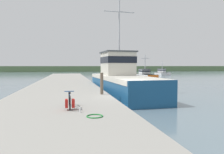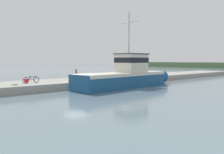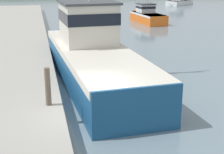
# 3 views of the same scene
# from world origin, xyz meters

# --- Properties ---
(ground_plane) EXTENTS (320.00, 320.00, 0.00)m
(ground_plane) POSITION_xyz_m (0.00, 0.00, 0.00)
(ground_plane) COLOR slate
(dock_pier) EXTENTS (6.34, 80.00, 0.76)m
(dock_pier) POSITION_xyz_m (-4.08, 0.00, 0.38)
(dock_pier) COLOR gray
(dock_pier) RESTS_ON ground_plane
(fishing_boat_main) EXTENTS (4.13, 14.92, 8.79)m
(fishing_boat_main) POSITION_xyz_m (1.09, 6.21, 1.39)
(fishing_boat_main) COLOR navy
(fishing_boat_main) RESTS_ON ground_plane
(bicycle_touring) EXTENTS (0.45, 1.73, 0.70)m
(bicycle_touring) POSITION_xyz_m (-3.48, -3.56, 1.08)
(bicycle_touring) COLOR black
(bicycle_touring) RESTS_ON dock_pier
(mooring_post) EXTENTS (0.21, 0.21, 1.42)m
(mooring_post) POSITION_xyz_m (-1.41, 0.85, 1.47)
(mooring_post) COLOR brown
(mooring_post) RESTS_ON dock_pier
(hose_coil) EXTENTS (0.62, 0.62, 0.04)m
(hose_coil) POSITION_xyz_m (-2.58, -5.32, 0.78)
(hose_coil) COLOR #197A2D
(hose_coil) RESTS_ON dock_pier
(water_bottle_on_curb) EXTENTS (0.07, 0.07, 0.20)m
(water_bottle_on_curb) POSITION_xyz_m (-3.08, -4.45, 0.86)
(water_bottle_on_curb) COLOR silver
(water_bottle_on_curb) RESTS_ON dock_pier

